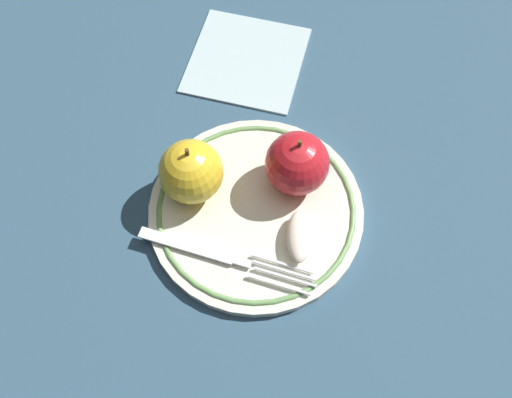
{
  "coord_description": "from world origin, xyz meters",
  "views": [
    {
      "loc": [
        -0.06,
        -0.25,
        0.55
      ],
      "look_at": [
        -0.02,
        0.02,
        0.03
      ],
      "focal_mm": 40.0,
      "sensor_mm": 36.0,
      "label": 1
    }
  ],
  "objects_px": {
    "apple_red_whole": "(191,172)",
    "apple_slice_front": "(299,236)",
    "napkin_folded": "(246,59)",
    "plate": "(256,211)",
    "fork": "(220,256)",
    "apple_second_whole": "(297,163)"
  },
  "relations": [
    {
      "from": "apple_slice_front",
      "to": "apple_second_whole",
      "type": "bearing_deg",
      "value": 3.42
    },
    {
      "from": "plate",
      "to": "fork",
      "type": "relative_size",
      "value": 1.32
    },
    {
      "from": "napkin_folded",
      "to": "apple_slice_front",
      "type": "bearing_deg",
      "value": -87.35
    },
    {
      "from": "fork",
      "to": "napkin_folded",
      "type": "height_order",
      "value": "fork"
    },
    {
      "from": "apple_second_whole",
      "to": "plate",
      "type": "bearing_deg",
      "value": -151.02
    },
    {
      "from": "apple_red_whole",
      "to": "plate",
      "type": "bearing_deg",
      "value": -30.03
    },
    {
      "from": "apple_red_whole",
      "to": "fork",
      "type": "xyz_separation_m",
      "value": [
        0.02,
        -0.08,
        -0.03
      ]
    },
    {
      "from": "apple_red_whole",
      "to": "napkin_folded",
      "type": "relative_size",
      "value": 0.55
    },
    {
      "from": "plate",
      "to": "napkin_folded",
      "type": "xyz_separation_m",
      "value": [
        0.02,
        0.21,
        -0.0
      ]
    },
    {
      "from": "plate",
      "to": "apple_slice_front",
      "type": "distance_m",
      "value": 0.06
    },
    {
      "from": "apple_red_whole",
      "to": "fork",
      "type": "height_order",
      "value": "apple_red_whole"
    },
    {
      "from": "apple_red_whole",
      "to": "apple_slice_front",
      "type": "relative_size",
      "value": 1.32
    },
    {
      "from": "apple_second_whole",
      "to": "apple_slice_front",
      "type": "xyz_separation_m",
      "value": [
        -0.01,
        -0.07,
        -0.02
      ]
    },
    {
      "from": "plate",
      "to": "napkin_folded",
      "type": "relative_size",
      "value": 1.65
    },
    {
      "from": "apple_second_whole",
      "to": "apple_slice_front",
      "type": "distance_m",
      "value": 0.08
    },
    {
      "from": "apple_second_whole",
      "to": "napkin_folded",
      "type": "height_order",
      "value": "apple_second_whole"
    },
    {
      "from": "plate",
      "to": "apple_red_whole",
      "type": "bearing_deg",
      "value": 149.97
    },
    {
      "from": "apple_slice_front",
      "to": "napkin_folded",
      "type": "relative_size",
      "value": 0.42
    },
    {
      "from": "apple_red_whole",
      "to": "apple_second_whole",
      "type": "xyz_separation_m",
      "value": [
        0.11,
        -0.01,
        0.0
      ]
    },
    {
      "from": "apple_second_whole",
      "to": "napkin_folded",
      "type": "xyz_separation_m",
      "value": [
        -0.02,
        0.18,
        -0.05
      ]
    },
    {
      "from": "apple_slice_front",
      "to": "fork",
      "type": "bearing_deg",
      "value": 105.1
    },
    {
      "from": "apple_slice_front",
      "to": "napkin_folded",
      "type": "distance_m",
      "value": 0.26
    }
  ]
}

